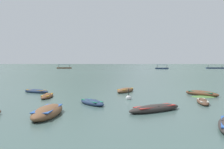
{
  "coord_description": "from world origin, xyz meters",
  "views": [
    {
      "loc": [
        0.7,
        -4.59,
        3.23
      ],
      "look_at": [
        -1.74,
        58.2,
        0.49
      ],
      "focal_mm": 41.59,
      "sensor_mm": 36.0,
      "label": 1
    }
  ],
  "objects_px": {
    "rowboat_2": "(202,93)",
    "rowboat_5": "(155,109)",
    "rowboat_9": "(48,112)",
    "ferry_2": "(215,68)",
    "rowboat_1": "(47,96)",
    "mooring_buoy": "(129,98)",
    "ferry_1": "(64,68)",
    "rowboat_8": "(125,90)",
    "rowboat_10": "(203,102)",
    "ferry_0": "(162,68)",
    "rowboat_0": "(92,102)",
    "rowboat_11": "(36,91)"
  },
  "relations": [
    {
      "from": "rowboat_8",
      "to": "rowboat_1",
      "type": "bearing_deg",
      "value": -145.73
    },
    {
      "from": "rowboat_0",
      "to": "ferry_0",
      "type": "distance_m",
      "value": 127.9
    },
    {
      "from": "rowboat_2",
      "to": "ferry_1",
      "type": "relative_size",
      "value": 0.42
    },
    {
      "from": "rowboat_0",
      "to": "rowboat_1",
      "type": "distance_m",
      "value": 6.06
    },
    {
      "from": "rowboat_0",
      "to": "rowboat_10",
      "type": "distance_m",
      "value": 8.91
    },
    {
      "from": "rowboat_1",
      "to": "rowboat_10",
      "type": "distance_m",
      "value": 13.83
    },
    {
      "from": "rowboat_0",
      "to": "rowboat_1",
      "type": "height_order",
      "value": "rowboat_0"
    },
    {
      "from": "mooring_buoy",
      "to": "rowboat_2",
      "type": "bearing_deg",
      "value": 23.66
    },
    {
      "from": "rowboat_10",
      "to": "mooring_buoy",
      "type": "distance_m",
      "value": 6.23
    },
    {
      "from": "rowboat_8",
      "to": "rowboat_9",
      "type": "xyz_separation_m",
      "value": [
        -4.96,
        -13.31,
        0.05
      ]
    },
    {
      "from": "rowboat_2",
      "to": "ferry_0",
      "type": "bearing_deg",
      "value": 83.2
    },
    {
      "from": "rowboat_8",
      "to": "rowboat_11",
      "type": "distance_m",
      "value": 9.85
    },
    {
      "from": "rowboat_0",
      "to": "ferry_0",
      "type": "relative_size",
      "value": 0.42
    },
    {
      "from": "ferry_1",
      "to": "rowboat_10",
      "type": "bearing_deg",
      "value": -72.86
    },
    {
      "from": "ferry_0",
      "to": "ferry_1",
      "type": "distance_m",
      "value": 58.3
    },
    {
      "from": "rowboat_11",
      "to": "ferry_2",
      "type": "relative_size",
      "value": 0.31
    },
    {
      "from": "rowboat_2",
      "to": "rowboat_1",
      "type": "bearing_deg",
      "value": -171.25
    },
    {
      "from": "rowboat_11",
      "to": "ferry_1",
      "type": "relative_size",
      "value": 0.38
    },
    {
      "from": "rowboat_11",
      "to": "rowboat_2",
      "type": "bearing_deg",
      "value": -5.68
    },
    {
      "from": "rowboat_0",
      "to": "mooring_buoy",
      "type": "distance_m",
      "value": 4.14
    },
    {
      "from": "rowboat_11",
      "to": "mooring_buoy",
      "type": "xyz_separation_m",
      "value": [
        10.0,
        -4.98,
        -0.04
      ]
    },
    {
      "from": "rowboat_1",
      "to": "mooring_buoy",
      "type": "bearing_deg",
      "value": -7.01
    },
    {
      "from": "rowboat_8",
      "to": "rowboat_11",
      "type": "relative_size",
      "value": 1.09
    },
    {
      "from": "rowboat_5",
      "to": "rowboat_9",
      "type": "distance_m",
      "value": 7.02
    },
    {
      "from": "rowboat_9",
      "to": "ferry_1",
      "type": "height_order",
      "value": "ferry_1"
    },
    {
      "from": "rowboat_11",
      "to": "ferry_0",
      "type": "distance_m",
      "value": 121.8
    },
    {
      "from": "rowboat_1",
      "to": "rowboat_10",
      "type": "bearing_deg",
      "value": -12.06
    },
    {
      "from": "ferry_2",
      "to": "mooring_buoy",
      "type": "distance_m",
      "value": 143.62
    },
    {
      "from": "rowboat_2",
      "to": "rowboat_11",
      "type": "xyz_separation_m",
      "value": [
        -17.41,
        1.73,
        -0.04
      ]
    },
    {
      "from": "rowboat_5",
      "to": "ferry_1",
      "type": "relative_size",
      "value": 0.47
    },
    {
      "from": "mooring_buoy",
      "to": "rowboat_10",
      "type": "bearing_deg",
      "value": -18.28
    },
    {
      "from": "rowboat_1",
      "to": "rowboat_2",
      "type": "xyz_separation_m",
      "value": [
        15.02,
        2.31,
        0.04
      ]
    },
    {
      "from": "ferry_2",
      "to": "mooring_buoy",
      "type": "bearing_deg",
      "value": -112.35
    },
    {
      "from": "rowboat_8",
      "to": "ferry_2",
      "type": "distance_m",
      "value": 138.18
    },
    {
      "from": "rowboat_5",
      "to": "ferry_2",
      "type": "distance_m",
      "value": 148.18
    },
    {
      "from": "rowboat_5",
      "to": "ferry_2",
      "type": "bearing_deg",
      "value": 69.05
    },
    {
      "from": "rowboat_0",
      "to": "ferry_2",
      "type": "relative_size",
      "value": 0.29
    },
    {
      "from": "rowboat_1",
      "to": "ferry_0",
      "type": "bearing_deg",
      "value": 76.48
    },
    {
      "from": "rowboat_8",
      "to": "ferry_0",
      "type": "xyz_separation_m",
      "value": [
        21.85,
        116.61,
        0.26
      ]
    },
    {
      "from": "rowboat_9",
      "to": "ferry_1",
      "type": "relative_size",
      "value": 0.5
    },
    {
      "from": "rowboat_2",
      "to": "rowboat_5",
      "type": "xyz_separation_m",
      "value": [
        -5.78,
        -8.8,
        -0.01
      ]
    },
    {
      "from": "rowboat_5",
      "to": "mooring_buoy",
      "type": "xyz_separation_m",
      "value": [
        -1.63,
        5.55,
        -0.06
      ]
    },
    {
      "from": "rowboat_9",
      "to": "ferry_2",
      "type": "height_order",
      "value": "ferry_2"
    },
    {
      "from": "ferry_0",
      "to": "ferry_1",
      "type": "height_order",
      "value": "same"
    },
    {
      "from": "rowboat_11",
      "to": "mooring_buoy",
      "type": "bearing_deg",
      "value": -26.46
    },
    {
      "from": "ferry_2",
      "to": "rowboat_8",
      "type": "bearing_deg",
      "value": -113.37
    },
    {
      "from": "rowboat_0",
      "to": "rowboat_11",
      "type": "relative_size",
      "value": 0.92
    },
    {
      "from": "rowboat_0",
      "to": "ferry_0",
      "type": "height_order",
      "value": "ferry_0"
    },
    {
      "from": "ferry_0",
      "to": "mooring_buoy",
      "type": "bearing_deg",
      "value": -100.01
    },
    {
      "from": "mooring_buoy",
      "to": "rowboat_8",
      "type": "bearing_deg",
      "value": 91.95
    }
  ]
}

